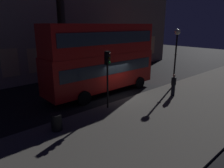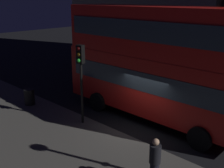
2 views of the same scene
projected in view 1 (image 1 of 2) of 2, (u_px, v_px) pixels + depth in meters
The scene contains 7 objects.
ground_plane at pixel (119, 96), 16.61m from camera, with size 80.00×80.00×0.00m, color black.
sidewalk_slab at pixel (170, 114), 13.21m from camera, with size 44.00×7.69×0.12m, color #4C4944.
double_decker_bus at pixel (102, 56), 16.57m from camera, with size 9.91×2.86×5.62m.
traffic_light_near_kerb at pixel (108, 68), 13.23m from camera, with size 0.37×0.39×3.82m.
street_lamp at pixel (176, 45), 17.81m from camera, with size 0.49×0.49×5.08m.
pedestrian at pixel (173, 85), 16.08m from camera, with size 0.37×0.37×1.74m.
litter_bin at pixel (57, 122), 10.93m from camera, with size 0.58×0.58×0.90m, color black.
Camera 1 is at (-10.88, -11.32, 5.55)m, focal length 33.04 mm.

